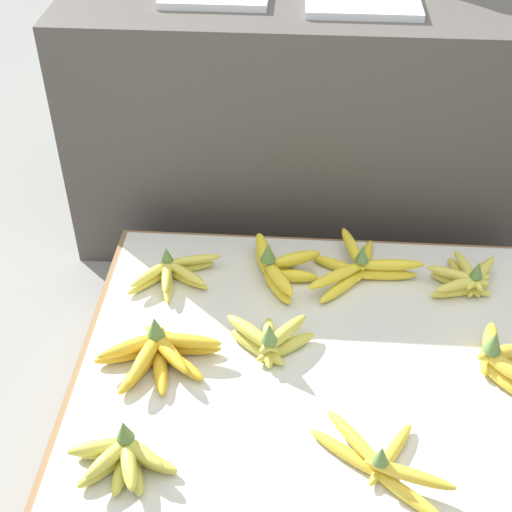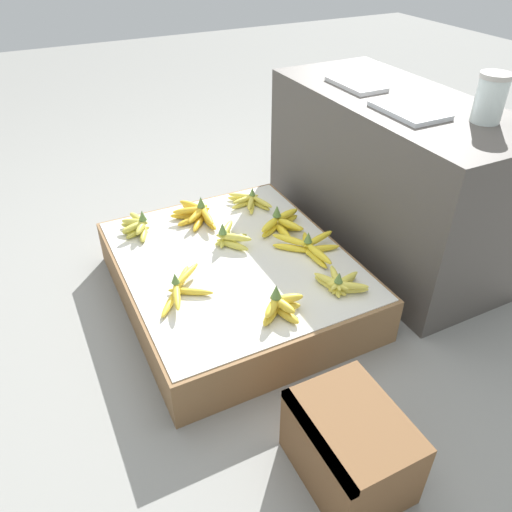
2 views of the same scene
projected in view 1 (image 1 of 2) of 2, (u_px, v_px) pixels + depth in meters
ground_plane at (312, 420)px, 1.65m from camera, size 10.00×10.00×0.00m
display_platform at (314, 392)px, 1.59m from camera, size 1.03×0.87×0.20m
back_vendor_table at (297, 115)px, 2.05m from camera, size 1.24×0.55×0.70m
banana_bunch_front_left at (122, 458)px, 1.30m from camera, size 0.21×0.13×0.10m
banana_bunch_front_midright at (381, 463)px, 1.30m from camera, size 0.27×0.23×0.09m
banana_bunch_middle_left at (158, 352)px, 1.51m from camera, size 0.27×0.18×0.11m
banana_bunch_middle_midleft at (269, 340)px, 1.53m from camera, size 0.21×0.15×0.11m
banana_bunch_middle_right at (499, 358)px, 1.48m from camera, size 0.14×0.19×0.11m
banana_bunch_back_left at (173, 273)px, 1.71m from camera, size 0.22×0.16×0.08m
banana_bunch_back_midleft at (278, 266)px, 1.72m from camera, size 0.18×0.23×0.11m
banana_bunch_back_midright at (359, 267)px, 1.72m from camera, size 0.29×0.26×0.10m
banana_bunch_back_right at (467, 279)px, 1.69m from camera, size 0.18×0.17×0.09m
foam_tray_dark at (363, 4)px, 1.74m from camera, size 0.28×0.18×0.02m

